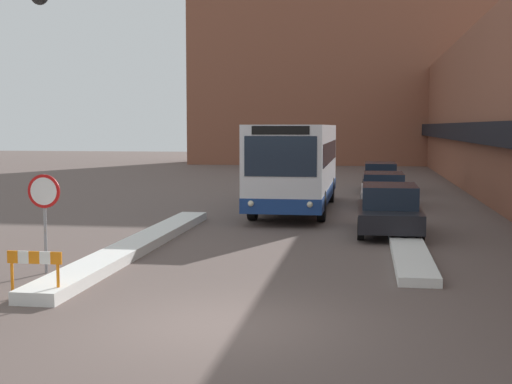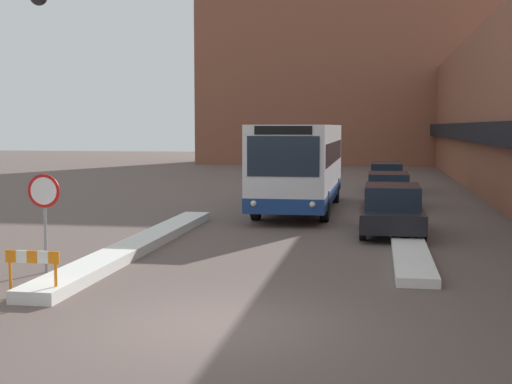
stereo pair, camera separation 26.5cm
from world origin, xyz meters
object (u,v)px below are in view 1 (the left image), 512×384
(parked_car_back, at_px, (380,177))
(street_lamp, at_px, (1,99))
(parked_car_middle, at_px, (383,189))
(city_bus, at_px, (296,164))
(stop_sign, at_px, (44,202))
(parked_car_front, at_px, (389,209))
(construction_barricade, at_px, (35,265))

(parked_car_back, xyz_separation_m, street_lamp, (-8.28, -23.00, 3.15))
(parked_car_middle, bearing_deg, city_bus, -147.72)
(stop_sign, relative_size, street_lamp, 0.36)
(street_lamp, bearing_deg, city_bus, 71.05)
(parked_car_back, bearing_deg, city_bus, -111.10)
(parked_car_middle, bearing_deg, parked_car_front, -90.00)
(parked_car_middle, xyz_separation_m, construction_barricade, (-6.97, -17.55, -0.03))
(city_bus, height_order, street_lamp, street_lamp)
(parked_car_back, xyz_separation_m, stop_sign, (-7.87, -21.99, 0.89))
(city_bus, distance_m, street_lamp, 14.96)
(stop_sign, xyz_separation_m, construction_barricade, (0.90, -2.37, -0.96))
(city_bus, relative_size, parked_car_front, 2.33)
(stop_sign, bearing_deg, city_bus, 71.29)
(parked_car_middle, xyz_separation_m, parked_car_back, (0.00, 6.80, 0.04))
(parked_car_front, xyz_separation_m, construction_barricade, (-6.97, -9.68, -0.09))
(parked_car_back, relative_size, stop_sign, 2.13)
(city_bus, height_order, stop_sign, city_bus)
(street_lamp, bearing_deg, parked_car_back, 70.20)
(parked_car_front, distance_m, construction_barricade, 11.93)
(parked_car_front, relative_size, parked_car_middle, 0.94)
(parked_car_back, bearing_deg, parked_car_middle, -90.00)
(parked_car_middle, xyz_separation_m, street_lamp, (-8.28, -16.21, 3.19))
(stop_sign, relative_size, construction_barricade, 2.04)
(parked_car_front, distance_m, parked_car_back, 14.67)
(parked_car_middle, bearing_deg, parked_car_back, 90.00)
(parked_car_middle, distance_m, parked_car_back, 6.80)
(parked_car_front, bearing_deg, street_lamp, -134.83)
(city_bus, bearing_deg, street_lamp, -108.95)
(parked_car_back, distance_m, construction_barricade, 25.33)
(construction_barricade, bearing_deg, stop_sign, 110.75)
(parked_car_front, xyz_separation_m, stop_sign, (-7.87, -7.31, 0.87))
(parked_car_back, bearing_deg, parked_car_front, -90.00)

